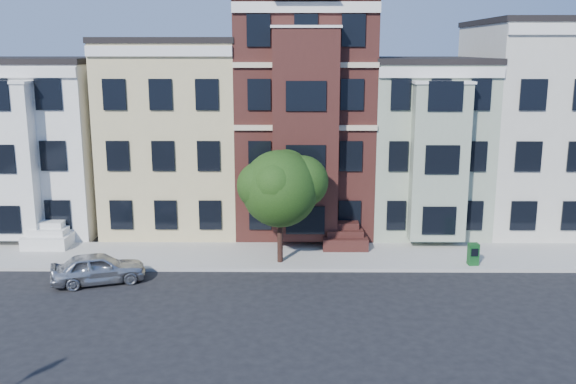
{
  "coord_description": "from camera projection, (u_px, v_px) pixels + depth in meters",
  "views": [
    {
      "loc": [
        -0.59,
        -21.18,
        9.74
      ],
      "look_at": [
        -0.8,
        3.63,
        4.2
      ],
      "focal_mm": 40.0,
      "sensor_mm": 36.0,
      "label": 1
    }
  ],
  "objects": [
    {
      "name": "parked_car",
      "position": [
        98.0,
        268.0,
        27.18
      ],
      "size": [
        4.18,
        2.72,
        1.32
      ],
      "primitive_type": "imported",
      "rotation": [
        0.0,
        0.0,
        1.89
      ],
      "color": "#AAADB2",
      "rests_on": "ground"
    },
    {
      "name": "house_white",
      "position": [
        38.0,
        144.0,
        36.08
      ],
      "size": [
        8.0,
        9.0,
        9.0
      ],
      "primitive_type": "cube",
      "color": "white",
      "rests_on": "ground"
    },
    {
      "name": "house_green",
      "position": [
        420.0,
        145.0,
        35.9
      ],
      "size": [
        6.0,
        9.0,
        9.0
      ],
      "primitive_type": "cube",
      "color": "#94A28A",
      "rests_on": "ground"
    },
    {
      "name": "house_brown",
      "position": [
        304.0,
        118.0,
        35.63
      ],
      "size": [
        7.0,
        9.0,
        12.0
      ],
      "primitive_type": "cube",
      "color": "#391814",
      "rests_on": "ground"
    },
    {
      "name": "newspaper_box",
      "position": [
        473.0,
        254.0,
        29.07
      ],
      "size": [
        0.48,
        0.43,
        1.0
      ],
      "primitive_type": "cube",
      "rotation": [
        0.0,
        0.0,
        0.07
      ],
      "color": "#14501F",
      "rests_on": "far_sidewalk"
    },
    {
      "name": "ground",
      "position": [
        310.0,
        329.0,
        22.79
      ],
      "size": [
        120.0,
        120.0,
        0.0
      ],
      "primitive_type": "plane",
      "color": "black"
    },
    {
      "name": "house_yellow",
      "position": [
        179.0,
        136.0,
        35.9
      ],
      "size": [
        7.0,
        9.0,
        10.0
      ],
      "primitive_type": "cube",
      "color": "#CAB882",
      "rests_on": "ground"
    },
    {
      "name": "house_cream",
      "position": [
        546.0,
        127.0,
        35.63
      ],
      "size": [
        8.0,
        9.0,
        11.0
      ],
      "primitive_type": "cube",
      "color": "beige",
      "rests_on": "ground"
    },
    {
      "name": "street_tree",
      "position": [
        280.0,
        194.0,
        28.89
      ],
      "size": [
        6.44,
        6.44,
        6.42
      ],
      "primitive_type": null,
      "rotation": [
        0.0,
        0.0,
        -0.19
      ],
      "color": "#275014",
      "rests_on": "far_sidewalk"
    },
    {
      "name": "far_sidewalk",
      "position": [
        305.0,
        256.0,
        30.58
      ],
      "size": [
        60.0,
        4.0,
        0.15
      ],
      "primitive_type": "cube",
      "color": "#9E9B93",
      "rests_on": "ground"
    }
  ]
}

